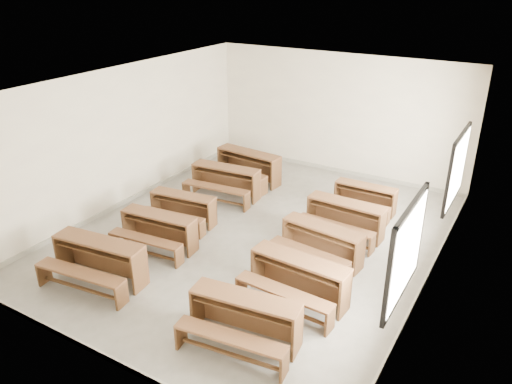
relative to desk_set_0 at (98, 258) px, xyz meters
The scene contains 11 objects.
room 3.69m from the desk_set_0, 59.51° to the left, with size 8.50×8.50×3.20m.
desk_set_0 is the anchor object (origin of this frame).
desk_set_1 1.45m from the desk_set_0, 84.90° to the left, with size 1.64×0.96×0.71m.
desk_set_2 2.51m from the desk_set_0, 92.49° to the left, with size 1.55×0.93×0.66m.
desk_set_3 4.14m from the desk_set_0, 91.13° to the left, with size 1.76×1.03×0.76m.
desk_set_4 5.24m from the desk_set_0, 91.29° to the left, with size 1.86×1.09×0.80m.
desk_set_5 3.07m from the desk_set_0, ahead, with size 1.77×1.07×0.76m.
desk_set_6 3.54m from the desk_set_0, 21.28° to the left, with size 1.75×0.98×0.77m.
desk_set_7 4.08m from the desk_set_0, 39.89° to the left, with size 1.67×0.99×0.72m.
desk_set_8 4.93m from the desk_set_0, 50.59° to the left, with size 1.66×0.92×0.73m.
desk_set_9 5.98m from the desk_set_0, 58.52° to the left, with size 1.41×0.74×0.63m.
Camera 1 is at (4.69, -7.90, 5.14)m, focal length 35.00 mm.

